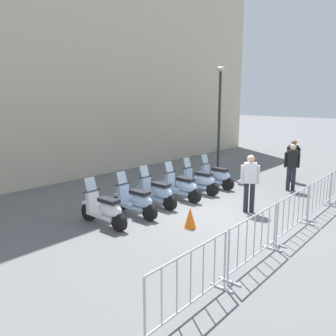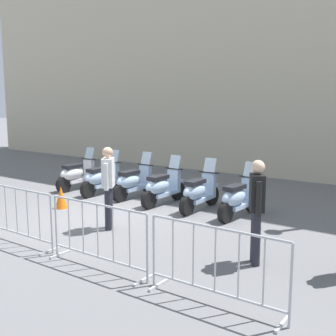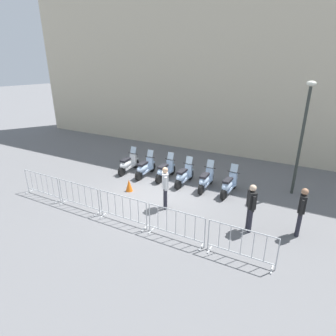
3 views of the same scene
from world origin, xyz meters
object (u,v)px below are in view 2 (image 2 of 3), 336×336
Objects in this scene: motorcycle_0 at (77,175)px; motorcycle_5 at (238,198)px; motorcycle_2 at (133,182)px; traffic_cone at (61,197)px; officer_near_row_end at (257,206)px; barrier_segment_4 at (215,267)px; motorcycle_4 at (199,192)px; officer_by_barriers at (108,183)px; motorcycle_1 at (101,179)px; barrier_segment_3 at (98,236)px; barrier_segment_2 at (17,216)px; motorcycle_3 at (162,187)px.

motorcycle_5 is at bearing 10.82° from motorcycle_0.
traffic_cone is (-0.41, -2.00, -0.18)m from motorcycle_2.
motorcycle_0 is at bearing 171.98° from officer_near_row_end.
traffic_cone is at bearing 169.61° from barrier_segment_4.
motorcycle_4 is 3.11× the size of traffic_cone.
motorcycle_2 and motorcycle_4 have the same top height.
officer_by_barriers is at bearing -97.40° from motorcycle_4.
officer_near_row_end is (5.03, -1.51, 0.53)m from motorcycle_2.
motorcycle_0 is 1.00× the size of motorcycle_1.
motorcycle_0 and motorcycle_5 have the same top height.
officer_by_barriers reaches higher than barrier_segment_3.
motorcycle_4 is 3.47m from officer_near_row_end.
traffic_cone is (-2.23, 0.14, -0.71)m from officer_by_barriers.
motorcycle_2 reaches higher than barrier_segment_2.
motorcycle_0 is 7.21m from officer_near_row_end.
motorcycle_1 is at bearing 123.40° from barrier_segment_2.
motorcycle_3 and motorcycle_4 have the same top height.
motorcycle_1 is 5.41m from barrier_segment_3.
motorcycle_1 is 1.76m from traffic_cone.
motorcycle_2 is at bearing 78.36° from traffic_cone.
motorcycle_0 is at bearing -166.30° from motorcycle_2.
officer_by_barriers reaches higher than motorcycle_3.
motorcycle_0 is 0.99× the size of officer_near_row_end.
barrier_segment_3 is 3.64× the size of traffic_cone.
officer_by_barriers reaches higher than barrier_segment_4.
motorcycle_1 and motorcycle_3 have the same top height.
officer_by_barriers reaches higher than motorcycle_2.
barrier_segment_3 is 4.09m from traffic_cone.
barrier_segment_3 is (2.31, -3.56, 0.07)m from motorcycle_3.
motorcycle_0 is 3.22m from motorcycle_3.
officer_by_barriers reaches higher than motorcycle_5.
motorcycle_4 reaches higher than barrier_segment_2.
officer_near_row_end reaches higher than barrier_segment_2.
motorcycle_1 is at bearing -160.90° from motorcycle_2.
traffic_cone is at bearing 158.66° from barrier_segment_3.
barrier_segment_4 is (6.50, -2.72, 0.07)m from motorcycle_1.
barrier_segment_3 is (0.21, -3.98, 0.07)m from motorcycle_5.
motorcycle_3 reaches higher than barrier_segment_4.
motorcycle_5 is 0.86× the size of barrier_segment_3.
barrier_segment_4 is 1.69m from officer_near_row_end.
barrier_segment_4 is (5.48, -3.08, 0.07)m from motorcycle_2.
officer_near_row_end is (1.64, 1.97, 0.46)m from barrier_segment_3.
motorcycle_3 is at bearing 54.31° from traffic_cone.
traffic_cone is (-1.49, -2.08, -0.18)m from motorcycle_3.
motorcycle_0 is at bearing 161.25° from barrier_segment_4.
traffic_cone is at bearing -137.77° from motorcycle_4.
motorcycle_3 is 0.99× the size of officer_near_row_end.
motorcycle_2 reaches higher than barrier_segment_4.
motorcycle_5 is at bearing 10.02° from motorcycle_4.
barrier_segment_2 reaches higher than traffic_cone.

